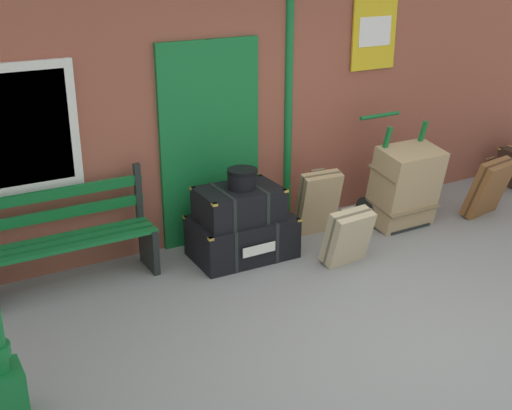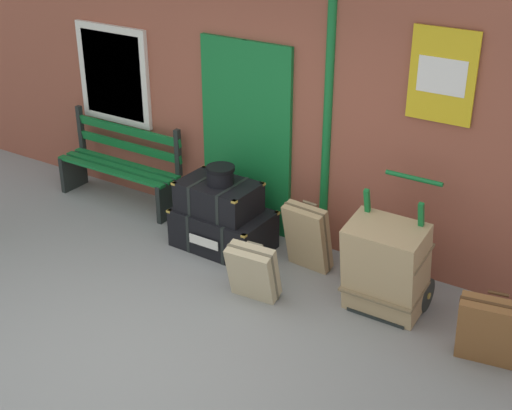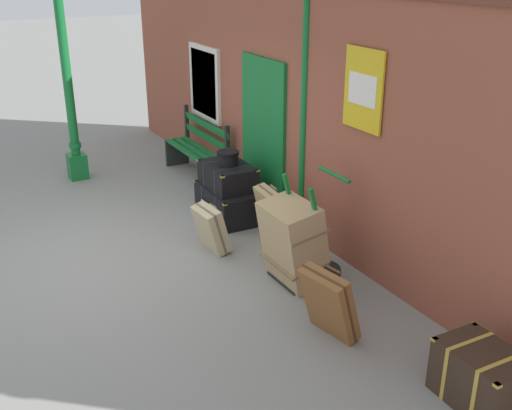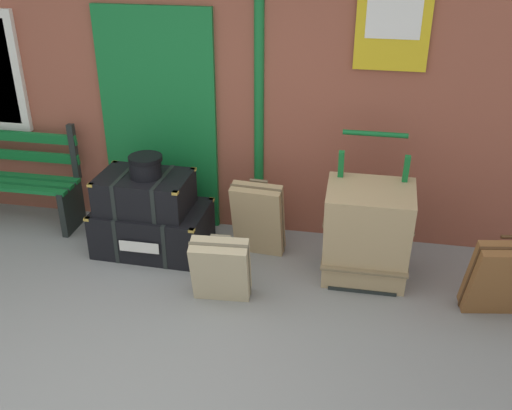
# 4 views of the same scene
# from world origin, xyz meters

# --- Properties ---
(ground_plane) EXTENTS (60.00, 60.00, 0.00)m
(ground_plane) POSITION_xyz_m (0.00, 0.00, 0.00)
(ground_plane) COLOR gray
(brick_facade) EXTENTS (10.40, 0.35, 3.20)m
(brick_facade) POSITION_xyz_m (-0.02, 2.60, 1.60)
(brick_facade) COLOR brown
(brick_facade) RESTS_ON ground
(platform_bench) EXTENTS (1.60, 0.43, 1.01)m
(platform_bench) POSITION_xyz_m (-2.05, 2.16, 0.44)
(platform_bench) COLOR #146B2D
(platform_bench) RESTS_ON ground
(steamer_trunk_base) EXTENTS (1.03, 0.69, 0.43)m
(steamer_trunk_base) POSITION_xyz_m (-0.38, 1.88, 0.21)
(steamer_trunk_base) COLOR black
(steamer_trunk_base) RESTS_ON ground
(steamer_trunk_middle) EXTENTS (0.82, 0.57, 0.33)m
(steamer_trunk_middle) POSITION_xyz_m (-0.43, 1.87, 0.58)
(steamer_trunk_middle) COLOR black
(steamer_trunk_middle) RESTS_ON steamer_trunk_base
(round_hatbox) EXTENTS (0.30, 0.30, 0.19)m
(round_hatbox) POSITION_xyz_m (-0.39, 1.86, 0.85)
(round_hatbox) COLOR black
(round_hatbox) RESTS_ON steamer_trunk_middle
(porters_trolley) EXTENTS (0.71, 0.68, 1.18)m
(porters_trolley) POSITION_xyz_m (1.54, 1.84, 0.27)
(porters_trolley) COLOR black
(porters_trolley) RESTS_ON ground
(large_brown_trunk) EXTENTS (0.70, 0.58, 0.94)m
(large_brown_trunk) POSITION_xyz_m (1.54, 1.67, 0.47)
(large_brown_trunk) COLOR tan
(large_brown_trunk) RESTS_ON ground
(suitcase_slate) EXTENTS (0.47, 0.35, 0.74)m
(suitcase_slate) POSITION_xyz_m (0.59, 1.96, 0.36)
(suitcase_slate) COLOR tan
(suitcase_slate) RESTS_ON ground
(suitcase_brown) EXTENTS (0.58, 0.44, 0.70)m
(suitcase_brown) POSITION_xyz_m (2.58, 1.40, 0.35)
(suitcase_brown) COLOR brown
(suitcase_brown) RESTS_ON ground
(suitcase_charcoal) EXTENTS (0.47, 0.35, 0.58)m
(suitcase_charcoal) POSITION_xyz_m (0.42, 1.21, 0.29)
(suitcase_charcoal) COLOR tan
(suitcase_charcoal) RESTS_ON ground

